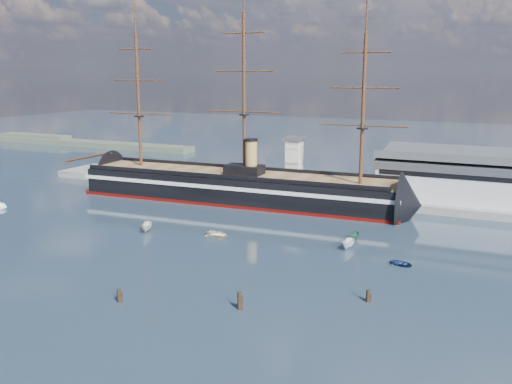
% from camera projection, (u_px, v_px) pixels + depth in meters
% --- Properties ---
extents(ground, '(600.00, 600.00, 0.00)m').
position_uv_depth(ground, '(231.00, 222.00, 135.68)').
color(ground, '#243243').
rests_on(ground, ground).
extents(quay, '(180.00, 18.00, 2.00)m').
position_uv_depth(quay, '(320.00, 196.00, 163.46)').
color(quay, slate).
rests_on(quay, ground).
extents(warehouse, '(63.00, 21.00, 11.60)m').
position_uv_depth(warehouse, '(505.00, 180.00, 145.51)').
color(warehouse, '#B7BABC').
rests_on(warehouse, ground).
extents(quay_tower, '(5.00, 5.00, 15.00)m').
position_uv_depth(quay_tower, '(294.00, 162.00, 161.65)').
color(quay_tower, silver).
rests_on(quay_tower, ground).
extents(shoreline, '(120.00, 10.00, 4.00)m').
position_uv_depth(shoreline, '(67.00, 141.00, 277.09)').
color(shoreline, '#3F4C38').
rests_on(shoreline, ground).
extents(warship, '(113.22, 20.20, 53.94)m').
position_uv_depth(warship, '(232.00, 186.00, 156.72)').
color(warship, black).
rests_on(warship, ground).
extents(motorboat_a, '(6.59, 4.70, 2.48)m').
position_uv_depth(motorboat_a, '(147.00, 232.00, 127.39)').
color(motorboat_a, silver).
rests_on(motorboat_a, ground).
extents(motorboat_b, '(2.55, 4.04, 1.75)m').
position_uv_depth(motorboat_b, '(218.00, 237.00, 123.15)').
color(motorboat_b, '#F5E2C5').
rests_on(motorboat_b, ground).
extents(motorboat_c, '(5.49, 2.58, 2.12)m').
position_uv_depth(motorboat_c, '(354.00, 241.00, 120.31)').
color(motorboat_c, '#245A45').
rests_on(motorboat_c, ground).
extents(motorboat_e, '(1.83, 2.90, 1.26)m').
position_uv_depth(motorboat_e, '(401.00, 266.00, 105.16)').
color(motorboat_e, navy).
rests_on(motorboat_e, ground).
extents(motorboat_f, '(5.81, 2.28, 2.30)m').
position_uv_depth(motorboat_f, '(348.00, 248.00, 115.35)').
color(motorboat_f, white).
rests_on(motorboat_f, ground).
extents(piling_near_mid, '(0.64, 0.64, 2.83)m').
position_uv_depth(piling_near_mid, '(119.00, 302.00, 88.62)').
color(piling_near_mid, black).
rests_on(piling_near_mid, ground).
extents(piling_near_right, '(0.64, 0.64, 3.49)m').
position_uv_depth(piling_near_right, '(239.00, 309.00, 85.95)').
color(piling_near_right, black).
rests_on(piling_near_right, ground).
extents(piling_far_right, '(0.64, 0.64, 2.67)m').
position_uv_depth(piling_far_right, '(368.00, 302.00, 88.77)').
color(piling_far_right, black).
rests_on(piling_far_right, ground).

